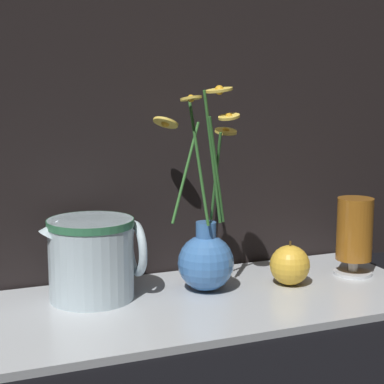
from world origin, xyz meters
name	(u,v)px	position (x,y,z in m)	size (l,w,h in m)	color
ground_plane	(182,308)	(0.00, 0.00, 0.00)	(6.00, 6.00, 0.00)	black
shelf	(182,305)	(0.00, 0.00, 0.01)	(0.85, 0.33, 0.01)	#B2B7BC
vase_with_flowers	(206,253)	(0.06, 0.04, 0.08)	(0.13, 0.16, 0.35)	#3F72B7
ceramic_pitcher	(93,255)	(-0.13, 0.07, 0.08)	(0.17, 0.14, 0.15)	silver
tea_glass	(355,232)	(0.35, 0.02, 0.09)	(0.07, 0.07, 0.14)	silver
orange_fruit	(290,265)	(0.21, 0.01, 0.05)	(0.07, 0.07, 0.08)	gold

